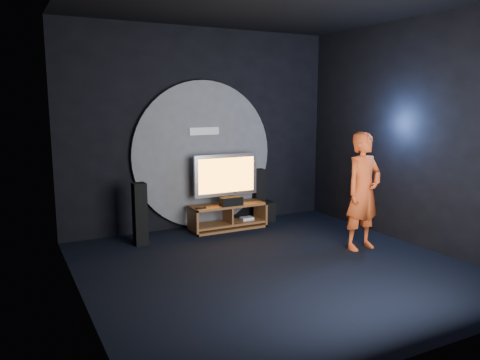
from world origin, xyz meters
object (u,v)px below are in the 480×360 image
tv (226,177)px  tower_speaker_right (258,195)px  subwoofer (264,211)px  tower_speaker_left (140,214)px  player (363,191)px  media_console (228,218)px

tv → tower_speaker_right: 0.92m
tower_speaker_right → subwoofer: size_ratio=2.67×
tower_speaker_right → tower_speaker_left: bearing=-168.6°
tower_speaker_right → subwoofer: (0.07, -0.10, -0.31)m
subwoofer → tv: bearing=-171.1°
subwoofer → player: (0.49, -2.14, 0.71)m
subwoofer → media_console: bearing=-166.7°
tv → subwoofer: (0.85, 0.13, -0.75)m
tower_speaker_right → subwoofer: tower_speaker_right is taller
tower_speaker_left → subwoofer: tower_speaker_left is taller
subwoofer → player: 2.31m
media_console → tower_speaker_left: size_ratio=1.39×
media_console → tv: bearing=96.1°
tv → player: player is taller
media_console → tv: tv is taller
tv → tower_speaker_left: size_ratio=1.21×
tv → tower_speaker_left: 1.70m
subwoofer → player: player is taller
tv → media_console: bearing=-83.9°
tv → tower_speaker_left: bearing=-171.0°
tv → subwoofer: size_ratio=3.23×
player → tower_speaker_left: bearing=144.4°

